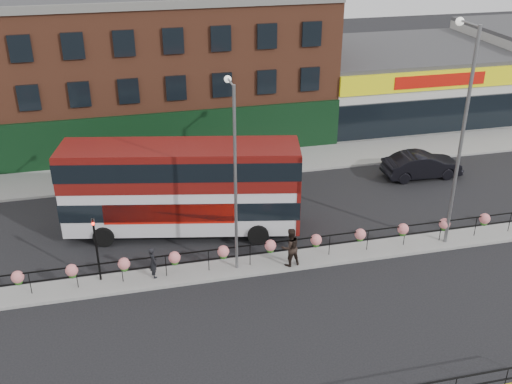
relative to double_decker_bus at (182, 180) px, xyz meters
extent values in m
plane|color=black|center=(3.63, -4.17, -3.01)|extent=(120.00, 120.00, 0.00)
cube|color=#969593|center=(3.63, 7.83, -2.94)|extent=(60.00, 4.00, 0.15)
cube|color=#969593|center=(3.63, -4.17, -2.94)|extent=(60.00, 1.60, 0.15)
cube|color=brown|center=(-0.37, 15.83, 1.99)|extent=(25.00, 12.00, 10.00)
cube|color=black|center=(-0.37, 9.75, -1.31)|extent=(25.00, 0.25, 3.40)
cube|color=silver|center=(19.63, 15.83, -0.51)|extent=(15.00, 12.00, 5.00)
cube|color=#3F3F42|center=(19.63, 15.83, 2.14)|extent=(15.00, 12.00, 0.30)
cube|color=#FEF812|center=(19.63, 9.75, 1.29)|extent=(15.00, 0.25, 1.40)
cube|color=red|center=(19.63, 9.63, 1.29)|extent=(7.00, 0.10, 0.90)
cube|color=black|center=(19.63, 9.75, -1.41)|extent=(15.00, 0.25, 2.60)
cube|color=black|center=(3.63, -4.17, -1.76)|extent=(30.00, 0.05, 0.05)
cube|color=black|center=(3.63, -4.17, -2.26)|extent=(30.00, 0.05, 0.05)
cylinder|color=black|center=(-7.37, -4.17, -2.31)|extent=(0.04, 0.04, 1.10)
cylinder|color=black|center=(-5.37, -4.17, -2.31)|extent=(0.04, 0.04, 1.10)
cylinder|color=black|center=(-3.37, -4.17, -2.31)|extent=(0.04, 0.04, 1.10)
cylinder|color=black|center=(-1.37, -4.17, -2.31)|extent=(0.04, 0.04, 1.10)
cylinder|color=black|center=(0.63, -4.17, -2.31)|extent=(0.04, 0.04, 1.10)
cylinder|color=black|center=(2.63, -4.17, -2.31)|extent=(0.04, 0.04, 1.10)
cylinder|color=black|center=(4.63, -4.17, -2.31)|extent=(0.04, 0.04, 1.10)
cylinder|color=black|center=(6.63, -4.17, -2.31)|extent=(0.04, 0.04, 1.10)
cylinder|color=black|center=(8.63, -4.17, -2.31)|extent=(0.04, 0.04, 1.10)
cylinder|color=black|center=(10.63, -4.17, -2.31)|extent=(0.04, 0.04, 1.10)
cylinder|color=black|center=(12.63, -4.17, -2.31)|extent=(0.04, 0.04, 1.10)
cylinder|color=black|center=(14.63, -4.17, -2.31)|extent=(0.04, 0.04, 1.10)
cylinder|color=black|center=(16.63, -4.17, -2.31)|extent=(0.04, 0.04, 1.10)
sphere|color=#E4797C|center=(-7.83, -4.17, -1.91)|extent=(0.56, 0.56, 0.56)
sphere|color=#2B681D|center=(-7.83, -4.17, -2.14)|extent=(0.36, 0.36, 0.36)
sphere|color=#E4797C|center=(-5.54, -4.17, -1.91)|extent=(0.56, 0.56, 0.56)
sphere|color=#2B681D|center=(-5.54, -4.17, -2.14)|extent=(0.36, 0.36, 0.36)
sphere|color=#E4797C|center=(-3.25, -4.17, -1.91)|extent=(0.56, 0.56, 0.56)
sphere|color=#2B681D|center=(-3.25, -4.17, -2.14)|extent=(0.36, 0.36, 0.36)
sphere|color=#E4797C|center=(-0.96, -4.17, -1.91)|extent=(0.56, 0.56, 0.56)
sphere|color=#2B681D|center=(-0.96, -4.17, -2.14)|extent=(0.36, 0.36, 0.36)
sphere|color=#E4797C|center=(1.34, -4.17, -1.91)|extent=(0.56, 0.56, 0.56)
sphere|color=#2B681D|center=(1.34, -4.17, -2.14)|extent=(0.36, 0.36, 0.36)
sphere|color=#E4797C|center=(3.63, -4.17, -1.91)|extent=(0.56, 0.56, 0.56)
sphere|color=#2B681D|center=(3.63, -4.17, -2.14)|extent=(0.36, 0.36, 0.36)
sphere|color=#E4797C|center=(5.92, -4.17, -1.91)|extent=(0.56, 0.56, 0.56)
sphere|color=#2B681D|center=(5.92, -4.17, -2.14)|extent=(0.36, 0.36, 0.36)
sphere|color=#E4797C|center=(8.21, -4.17, -1.91)|extent=(0.56, 0.56, 0.56)
sphere|color=#2B681D|center=(8.21, -4.17, -2.14)|extent=(0.36, 0.36, 0.36)
sphere|color=#E4797C|center=(10.50, -4.17, -1.91)|extent=(0.56, 0.56, 0.56)
sphere|color=#2B681D|center=(10.50, -4.17, -2.14)|extent=(0.36, 0.36, 0.36)
sphere|color=#E4797C|center=(12.79, -4.17, -1.91)|extent=(0.56, 0.56, 0.56)
sphere|color=#2B681D|center=(12.79, -4.17, -2.14)|extent=(0.36, 0.36, 0.36)
sphere|color=#E4797C|center=(15.09, -4.17, -1.91)|extent=(0.56, 0.56, 0.56)
sphere|color=#2B681D|center=(15.09, -4.17, -2.14)|extent=(0.36, 0.36, 0.36)
cylinder|color=black|center=(9.63, -14.27, -2.31)|extent=(0.04, 0.04, 1.10)
cube|color=silver|center=(-0.05, 0.01, -0.39)|extent=(12.31, 5.14, 4.37)
cube|color=#5F100E|center=(-0.05, 0.01, 0.86)|extent=(12.38, 5.21, 1.96)
cube|color=black|center=(-0.05, 0.01, -1.15)|extent=(12.40, 5.23, 0.98)
cube|color=black|center=(-0.05, 0.01, 1.03)|extent=(12.43, 5.26, 0.98)
cube|color=#5F100E|center=(-0.05, 0.01, 1.82)|extent=(12.31, 5.14, 0.13)
cube|color=#5F100E|center=(5.78, -1.21, -0.39)|extent=(0.77, 2.77, 4.37)
cube|color=red|center=(-0.87, -1.23, -1.21)|extent=(6.42, 1.39, 1.09)
cylinder|color=black|center=(-4.17, -0.52, -2.46)|extent=(1.14, 0.54, 1.09)
cylinder|color=black|center=(-3.61, 2.15, -2.46)|extent=(1.14, 0.54, 1.09)
cylinder|color=black|center=(3.52, -2.13, -2.46)|extent=(1.14, 0.54, 1.09)
cylinder|color=black|center=(4.08, 0.54, -2.46)|extent=(1.14, 0.54, 1.09)
imported|color=black|center=(15.49, 3.43, -2.20)|extent=(1.93, 5.01, 1.63)
imported|color=black|center=(-1.95, -4.08, -2.08)|extent=(0.77, 0.68, 1.56)
imported|color=black|center=(4.49, -4.58, -1.89)|extent=(1.22, 1.09, 1.95)
cylinder|color=slate|center=(1.96, -4.24, 1.62)|extent=(0.14, 0.14, 8.96)
cylinder|color=slate|center=(1.96, -3.57, 6.01)|extent=(0.09, 1.34, 0.09)
sphere|color=silver|center=(1.96, -2.90, 5.96)|extent=(0.32, 0.32, 0.32)
cylinder|color=slate|center=(12.85, -4.36, 2.61)|extent=(0.17, 0.17, 10.93)
cylinder|color=slate|center=(12.85, -3.54, 7.96)|extent=(0.11, 1.64, 0.11)
sphere|color=silver|center=(12.85, -2.72, 7.91)|extent=(0.39, 0.39, 0.39)
cylinder|color=black|center=(-4.37, -3.77, -1.26)|extent=(0.10, 0.10, 3.20)
imported|color=black|center=(-4.37, -3.77, 0.34)|extent=(0.15, 0.18, 0.90)
sphere|color=#FF190C|center=(-4.37, -3.89, 0.16)|extent=(0.14, 0.14, 0.14)
camera|label=1|loc=(-2.67, -27.79, 13.09)|focal=42.00mm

